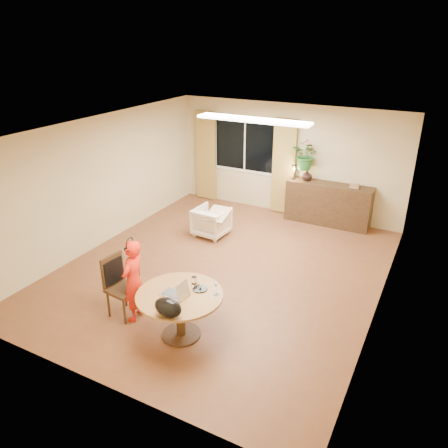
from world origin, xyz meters
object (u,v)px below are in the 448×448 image
at_px(dining_chair, 123,288).
at_px(sideboard, 328,204).
at_px(child, 133,281).
at_px(armchair, 212,222).
at_px(dining_table, 180,303).

distance_m(dining_chair, sideboard, 5.27).
relative_size(child, armchair, 1.90).
height_order(armchair, sideboard, sideboard).
bearing_deg(child, sideboard, 155.60).
height_order(dining_table, dining_chair, dining_chair).
bearing_deg(armchair, dining_chair, 97.72).
height_order(child, armchair, child).
bearing_deg(armchair, dining_table, 115.24).
distance_m(dining_table, child, 0.86).
bearing_deg(dining_table, armchair, 111.81).
height_order(dining_table, sideboard, sideboard).
bearing_deg(dining_chair, dining_table, 6.08).
xyz_separation_m(dining_chair, armchair, (-0.24, 3.18, -0.18)).
xyz_separation_m(child, armchair, (-0.43, 3.15, -0.34)).
distance_m(dining_table, armchair, 3.45).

